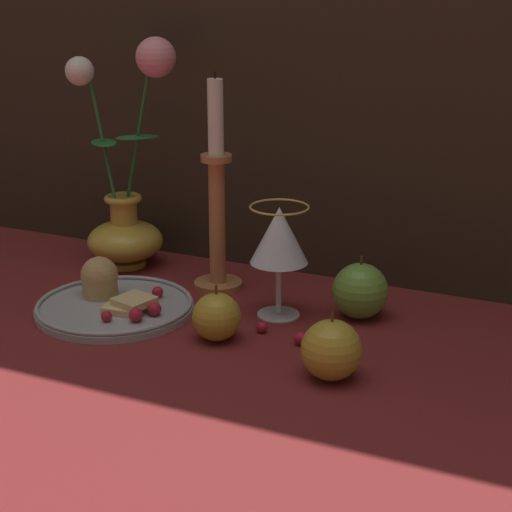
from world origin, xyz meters
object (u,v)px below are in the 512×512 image
object	(u,v)px
wine_glass	(279,239)
apple_beside_vase	(331,350)
apple_near_glass	(360,291)
apple_at_table_edge	(217,317)
plate_with_pastries	(113,300)
candlestick	(217,207)
vase	(127,201)

from	to	relation	value
wine_glass	apple_beside_vase	world-z (taller)	wine_glass
wine_glass	apple_near_glass	size ratio (longest dim) A/B	1.76
apple_near_glass	apple_at_table_edge	distance (m)	0.21
plate_with_pastries	candlestick	world-z (taller)	candlestick
apple_near_glass	apple_at_table_edge	size ratio (longest dim) A/B	1.18
plate_with_pastries	wine_glass	size ratio (longest dim) A/B	1.41
vase	candlestick	xyz separation A→B (m)	(0.18, -0.03, 0.02)
vase	apple_beside_vase	world-z (taller)	vase
wine_glass	vase	bearing A→B (deg)	163.55
candlestick	apple_beside_vase	xyz separation A→B (m)	(0.26, -0.21, -0.09)
wine_glass	candlestick	bearing A→B (deg)	154.21
wine_glass	apple_beside_vase	distance (m)	0.22
plate_with_pastries	apple_near_glass	xyz separation A→B (m)	(0.33, 0.12, 0.02)
apple_beside_vase	wine_glass	bearing A→B (deg)	131.19
plate_with_pastries	candlestick	size ratio (longest dim) A/B	0.69
wine_glass	apple_beside_vase	size ratio (longest dim) A/B	1.87
vase	apple_beside_vase	xyz separation A→B (m)	(0.44, -0.24, -0.07)
apple_near_glass	candlestick	bearing A→B (deg)	174.97
vase	plate_with_pastries	world-z (taller)	vase
plate_with_pastries	candlestick	distance (m)	0.21
candlestick	vase	bearing A→B (deg)	170.86
apple_at_table_edge	apple_near_glass	bearing A→B (deg)	45.97
apple_near_glass	vase	bearing A→B (deg)	173.19
plate_with_pastries	wine_glass	xyz separation A→B (m)	(0.22, 0.08, 0.10)
plate_with_pastries	apple_at_table_edge	xyz separation A→B (m)	(0.18, -0.03, 0.02)
apple_near_glass	apple_at_table_edge	world-z (taller)	apple_near_glass
vase	apple_near_glass	size ratio (longest dim) A/B	4.06
vase	wine_glass	world-z (taller)	vase
plate_with_pastries	candlestick	xyz separation A→B (m)	(0.10, 0.14, 0.11)
wine_glass	candlestick	xyz separation A→B (m)	(-0.13, 0.06, 0.01)
plate_with_pastries	apple_at_table_edge	world-z (taller)	apple_at_table_edge
candlestick	apple_at_table_edge	bearing A→B (deg)	-63.33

